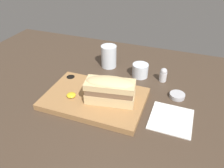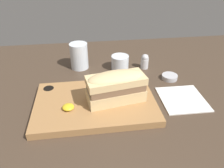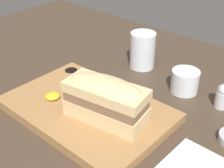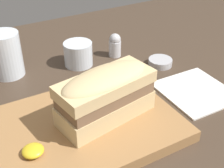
# 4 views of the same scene
# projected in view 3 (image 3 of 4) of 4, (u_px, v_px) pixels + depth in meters

# --- Properties ---
(dining_table) EXTENTS (1.68, 1.23, 0.02)m
(dining_table) POSITION_uv_depth(u_px,v_px,m) (96.00, 135.00, 0.70)
(dining_table) COLOR #423326
(dining_table) RESTS_ON ground
(serving_board) EXTENTS (0.39, 0.26, 0.02)m
(serving_board) POSITION_uv_depth(u_px,v_px,m) (87.00, 109.00, 0.75)
(serving_board) COLOR #9E7042
(serving_board) RESTS_ON dining_table
(sandwich) EXTENTS (0.19, 0.11, 0.10)m
(sandwich) POSITION_uv_depth(u_px,v_px,m) (106.00, 98.00, 0.67)
(sandwich) COLOR #DBBC84
(sandwich) RESTS_ON serving_board
(mustard_dollop) EXTENTS (0.04, 0.04, 0.01)m
(mustard_dollop) POSITION_uv_depth(u_px,v_px,m) (54.00, 95.00, 0.76)
(mustard_dollop) COLOR gold
(mustard_dollop) RESTS_ON serving_board
(water_glass) EXTENTS (0.07, 0.07, 0.11)m
(water_glass) POSITION_uv_depth(u_px,v_px,m) (142.00, 52.00, 0.93)
(water_glass) COLOR silver
(water_glass) RESTS_ON dining_table
(wine_glass) EXTENTS (0.07, 0.07, 0.06)m
(wine_glass) POSITION_uv_depth(u_px,v_px,m) (185.00, 82.00, 0.82)
(wine_glass) COLOR silver
(wine_glass) RESTS_ON dining_table
(salt_shaker) EXTENTS (0.03, 0.03, 0.06)m
(salt_shaker) POSITION_uv_depth(u_px,v_px,m) (222.00, 96.00, 0.76)
(salt_shaker) COLOR silver
(salt_shaker) RESTS_ON dining_table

